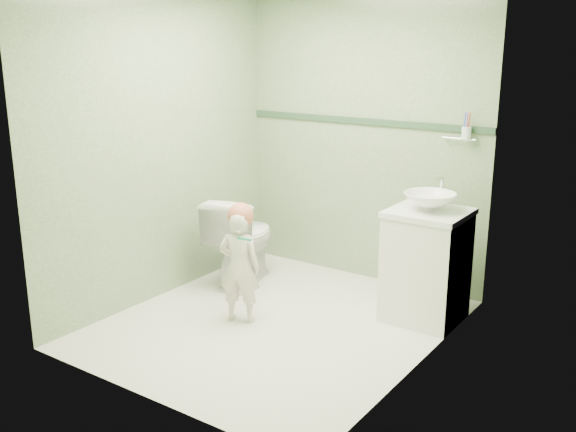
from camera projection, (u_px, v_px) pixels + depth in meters
The scene contains 12 objects.
ground at pixel (276, 324), 4.75m from camera, with size 2.50×2.50×0.00m, color silver.
room_shell at pixel (275, 161), 4.43m from camera, with size 2.50×2.54×2.40m.
trim_stripe at pixel (363, 121), 5.38m from camera, with size 2.20×0.02×0.05m, color #2C4932.
vanity at pixel (426, 267), 4.74m from camera, with size 0.52×0.50×0.80m, color white.
counter at pixel (429, 213), 4.63m from camera, with size 0.54×0.52×0.04m, color white.
basin at pixel (430, 201), 4.61m from camera, with size 0.37×0.37×0.13m, color white.
faucet at pixel (441, 186), 4.73m from camera, with size 0.03×0.13×0.18m.
cup_holder at pixel (466, 132), 4.85m from camera, with size 0.26×0.07×0.21m.
toilet at pixel (242, 239), 5.48m from camera, with size 0.42×0.74×0.76m, color white.
toddler at pixel (239, 267), 4.70m from camera, with size 0.30×0.20×0.83m, color beige.
hair_cap at pixel (241, 215), 4.62m from camera, with size 0.18×0.18×0.18m, color #C3674C.
teal_toothbrush at pixel (244, 238), 4.50m from camera, with size 0.10×0.14×0.08m.
Camera 1 is at (2.56, -3.55, 2.00)m, focal length 40.69 mm.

